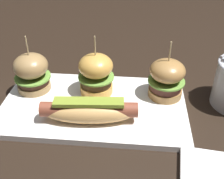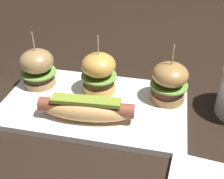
# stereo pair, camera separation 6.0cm
# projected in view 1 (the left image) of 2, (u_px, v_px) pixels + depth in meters

# --- Properties ---
(ground_plane) EXTENTS (3.00, 3.00, 0.00)m
(ground_plane) POSITION_uv_depth(u_px,v_px,m) (94.00, 108.00, 0.64)
(ground_plane) COLOR black
(platter_main) EXTENTS (0.41, 0.24, 0.01)m
(platter_main) POSITION_uv_depth(u_px,v_px,m) (94.00, 106.00, 0.63)
(platter_main) COLOR white
(platter_main) RESTS_ON ground
(hot_dog) EXTENTS (0.20, 0.07, 0.05)m
(hot_dog) POSITION_uv_depth(u_px,v_px,m) (90.00, 111.00, 0.57)
(hot_dog) COLOR tan
(hot_dog) RESTS_ON platter_main
(slider_left) EXTENTS (0.08, 0.08, 0.14)m
(slider_left) POSITION_uv_depth(u_px,v_px,m) (32.00, 72.00, 0.65)
(slider_left) COLOR #9F7B4B
(slider_left) RESTS_ON platter_main
(slider_center) EXTENTS (0.08, 0.08, 0.14)m
(slider_center) POSITION_uv_depth(u_px,v_px,m) (96.00, 74.00, 0.64)
(slider_center) COLOR gold
(slider_center) RESTS_ON platter_main
(slider_right) EXTENTS (0.08, 0.08, 0.14)m
(slider_right) POSITION_uv_depth(u_px,v_px,m) (167.00, 78.00, 0.63)
(slider_right) COLOR #A47741
(slider_right) RESTS_ON platter_main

